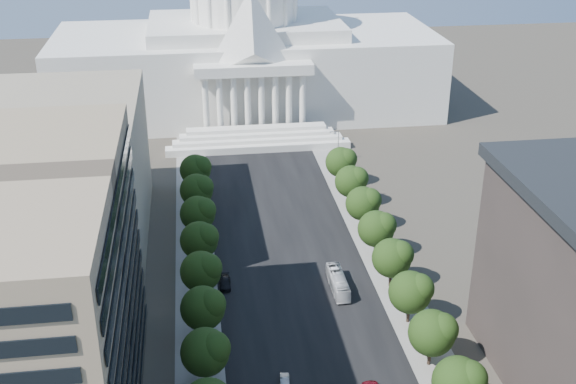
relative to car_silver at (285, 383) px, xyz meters
name	(u,v)px	position (x,y,z in m)	size (l,w,h in m)	color
road_asphalt	(285,247)	(5.96, 44.15, -0.67)	(30.00, 260.00, 0.01)	black
sidewalk_left	(195,253)	(-13.04, 44.15, -0.67)	(8.00, 260.00, 0.02)	gray
sidewalk_right	(372,241)	(24.96, 44.15, -0.67)	(8.00, 260.00, 0.02)	gray
capitol	(246,48)	(5.96, 139.04, 19.34)	(120.00, 56.00, 73.00)	white
office_block_left_far	(50,176)	(-42.04, 54.15, 14.33)	(38.00, 52.00, 30.00)	gray
tree_l_d	(207,351)	(-11.70, 1.96, 5.78)	(7.79, 7.60, 9.97)	#33261C
tree_l_e	(205,307)	(-11.70, 13.96, 5.78)	(7.79, 7.60, 9.97)	#33261C
tree_l_f	(203,270)	(-11.70, 25.96, 5.78)	(7.79, 7.60, 9.97)	#33261C
tree_l_g	(201,239)	(-11.70, 37.96, 5.78)	(7.79, 7.60, 9.97)	#33261C
tree_l_h	(199,213)	(-11.70, 49.96, 5.78)	(7.79, 7.60, 9.97)	#33261C
tree_l_i	(198,189)	(-11.70, 61.96, 5.78)	(7.79, 7.60, 9.97)	#33261C
tree_l_j	(197,169)	(-11.70, 73.96, 5.78)	(7.79, 7.60, 9.97)	#33261C
tree_r_c	(461,381)	(24.30, -10.04, 5.78)	(7.79, 7.60, 9.97)	#33261C
tree_r_d	(434,332)	(24.30, 1.96, 5.78)	(7.79, 7.60, 9.97)	#33261C
tree_r_e	(412,291)	(24.30, 13.96, 5.78)	(7.79, 7.60, 9.97)	#33261C
tree_r_f	(394,257)	(24.30, 25.96, 5.78)	(7.79, 7.60, 9.97)	#33261C
tree_r_g	(378,228)	(24.30, 37.96, 5.78)	(7.79, 7.60, 9.97)	#33261C
tree_r_h	(364,203)	(24.30, 49.96, 5.78)	(7.79, 7.60, 9.97)	#33261C
tree_r_i	(353,181)	(24.30, 61.96, 5.78)	(7.79, 7.60, 9.97)	#33261C
tree_r_j	(342,161)	(24.30, 73.96, 5.78)	(7.79, 7.60, 9.97)	#33261C
streetlight_c	(420,293)	(25.87, 14.15, 5.15)	(2.61, 0.44, 9.00)	gray
streetlight_d	(384,227)	(25.87, 39.15, 5.15)	(2.61, 0.44, 9.00)	gray
streetlight_e	(357,179)	(25.87, 64.15, 5.15)	(2.61, 0.44, 9.00)	gray
streetlight_f	(336,142)	(25.87, 89.15, 5.15)	(2.61, 0.44, 9.00)	gray
car_silver	(285,383)	(0.00, 0.00, 0.00)	(1.42, 4.08, 1.34)	#96989D
car_dark_b	(225,283)	(-7.54, 30.26, 0.09)	(2.14, 5.26, 1.53)	black
city_bus	(338,282)	(13.75, 26.27, 0.91)	(2.65, 11.33, 3.16)	silver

